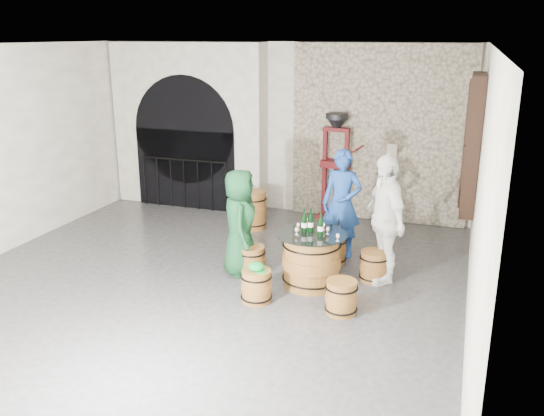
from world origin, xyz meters
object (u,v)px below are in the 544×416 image
(barrel_stool_left, at_px, (252,261))
(barrel_stool_right, at_px, (374,266))
(person_green, at_px, (240,223))
(barrel_table, at_px, (311,260))
(person_blue, at_px, (342,204))
(barrel_stool_far, at_px, (333,249))
(corking_press, at_px, (336,159))
(side_barrel, at_px, (253,210))
(person_white, at_px, (385,219))
(wine_bottle_right, at_px, (311,222))
(barrel_stool_near_right, at_px, (341,297))
(wine_bottle_left, at_px, (304,223))
(barrel_stool_near_left, at_px, (256,286))
(wine_bottle_center, at_px, (321,226))

(barrel_stool_left, xyz_separation_m, barrel_stool_right, (1.69, 0.38, 0.00))
(barrel_stool_right, bearing_deg, person_green, -168.85)
(barrel_table, xyz_separation_m, person_blue, (0.13, 1.24, 0.47))
(barrel_stool_far, relative_size, corking_press, 0.22)
(side_barrel, bearing_deg, person_green, -74.03)
(person_white, bearing_deg, barrel_table, -93.04)
(person_green, xyz_separation_m, person_white, (1.97, 0.42, 0.13))
(barrel_stool_left, relative_size, person_blue, 0.26)
(barrel_stool_right, bearing_deg, wine_bottle_right, -156.32)
(barrel_stool_near_right, distance_m, wine_bottle_right, 1.19)
(wine_bottle_left, bearing_deg, person_blue, 78.41)
(barrel_stool_near_left, relative_size, person_white, 0.24)
(barrel_stool_far, distance_m, person_white, 1.13)
(barrel_stool_near_left, bearing_deg, wine_bottle_center, 45.64)
(barrel_table, distance_m, barrel_stool_near_left, 0.92)
(barrel_stool_near_right, height_order, person_blue, person_blue)
(barrel_table, relative_size, wine_bottle_right, 3.01)
(person_green, relative_size, person_white, 0.85)
(barrel_stool_left, relative_size, corking_press, 0.22)
(barrel_stool_near_right, xyz_separation_m, wine_bottle_right, (-0.62, 0.76, 0.67))
(barrel_stool_near_right, height_order, wine_bottle_left, wine_bottle_left)
(barrel_stool_far, bearing_deg, person_green, -144.58)
(barrel_stool_near_left, distance_m, person_green, 1.11)
(wine_bottle_right, bearing_deg, wine_bottle_left, -151.16)
(wine_bottle_left, bearing_deg, wine_bottle_center, -16.88)
(person_green, xyz_separation_m, corking_press, (0.70, 2.93, 0.38))
(barrel_stool_near_right, height_order, person_green, person_green)
(person_white, bearing_deg, barrel_stool_right, -93.04)
(barrel_stool_near_right, bearing_deg, side_barrel, 129.29)
(barrel_stool_far, xyz_separation_m, barrel_stool_right, (0.70, -0.46, 0.00))
(barrel_stool_near_left, bearing_deg, barrel_stool_right, 41.18)
(person_blue, bearing_deg, barrel_stool_left, -130.16)
(wine_bottle_center, bearing_deg, barrel_stool_far, 92.00)
(barrel_stool_right, xyz_separation_m, wine_bottle_center, (-0.66, -0.48, 0.67))
(barrel_table, distance_m, wine_bottle_left, 0.53)
(barrel_stool_far, height_order, barrel_stool_near_left, same)
(barrel_stool_near_right, distance_m, barrel_stool_near_left, 1.11)
(wine_bottle_left, xyz_separation_m, side_barrel, (-1.51, 1.98, -0.55))
(person_green, bearing_deg, barrel_stool_near_left, -166.96)
(barrel_table, xyz_separation_m, barrel_stool_far, (0.10, 0.90, -0.16))
(person_blue, bearing_deg, wine_bottle_left, -100.80)
(person_blue, height_order, wine_bottle_right, person_blue)
(barrel_stool_far, bearing_deg, corking_press, 102.77)
(barrel_stool_far, distance_m, side_barrel, 2.06)
(barrel_stool_left, distance_m, barrel_stool_far, 1.30)
(barrel_stool_near_right, relative_size, wine_bottle_right, 1.34)
(barrel_table, relative_size, person_blue, 0.58)
(wine_bottle_left, relative_size, wine_bottle_center, 1.00)
(barrel_stool_near_right, bearing_deg, wine_bottle_right, 129.05)
(person_green, relative_size, wine_bottle_left, 4.75)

